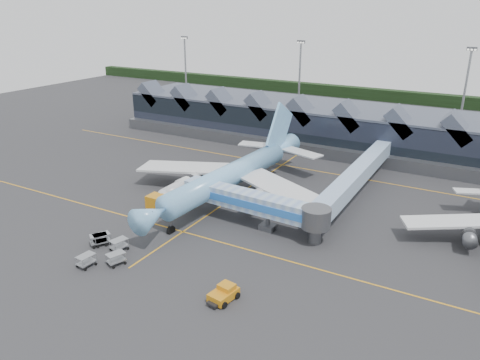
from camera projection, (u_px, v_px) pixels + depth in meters
The scene contains 10 objects.
ground at pixel (211, 212), 77.34m from camera, with size 260.00×260.00×0.00m, color #242426.
taxi_stripes at pixel (241, 193), 85.48m from camera, with size 120.00×60.00×0.01m.
tree_line_far at pixel (379, 95), 166.16m from camera, with size 260.00×4.00×4.00m, color black.
terminal at pixel (297, 121), 116.49m from camera, with size 90.00×22.25×12.52m.
light_masts at pixel (422, 90), 114.36m from camera, with size 132.40×42.56×22.45m.
main_airliner at pixel (233, 174), 82.12m from camera, with size 39.68×45.72×14.68m.
jet_bridge at pixel (262, 205), 70.68m from camera, with size 24.80×4.98×5.55m.
fuel_truck at pixel (172, 194), 79.48m from camera, with size 3.26×10.97×3.67m.
pushback_tug at pixel (224, 294), 54.36m from camera, with size 3.01×4.26×1.77m.
baggage_carts at pixel (105, 248), 64.31m from camera, with size 8.28×8.01×1.64m.
Camera 1 is at (38.80, -58.96, 32.43)m, focal length 35.00 mm.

